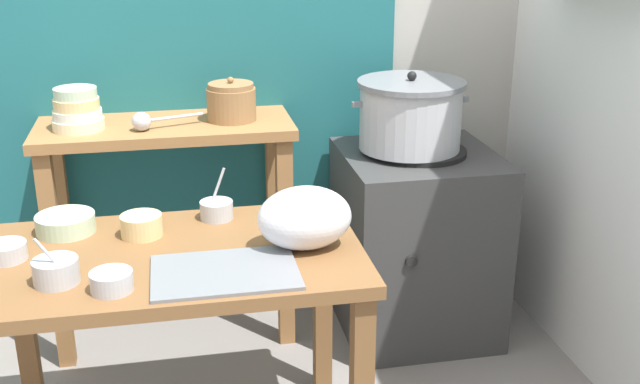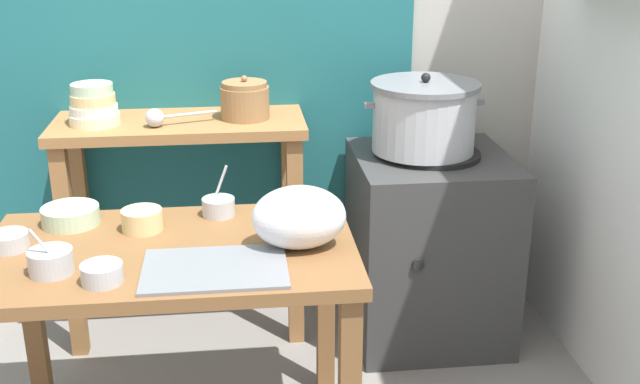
{
  "view_description": "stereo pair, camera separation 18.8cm",
  "coord_description": "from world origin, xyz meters",
  "px_view_note": "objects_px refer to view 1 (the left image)",
  "views": [
    {
      "loc": [
        -0.13,
        -2.05,
        1.66
      ],
      "look_at": [
        0.32,
        0.19,
        0.82
      ],
      "focal_mm": 43.35,
      "sensor_mm": 36.0,
      "label": 1
    },
    {
      "loc": [
        0.06,
        -2.08,
        1.66
      ],
      "look_at": [
        0.32,
        0.19,
        0.82
      ],
      "focal_mm": 43.35,
      "sensor_mm": 36.0,
      "label": 2
    }
  ],
  "objects_px": {
    "back_shelf_table": "(169,179)",
    "prep_bowl_0": "(298,203)",
    "stove_block": "(416,242)",
    "prep_bowl_4": "(216,209)",
    "plastic_bag": "(304,217)",
    "steamer_pot": "(410,114)",
    "clay_pot": "(231,102)",
    "bowl_stack_enamel": "(77,110)",
    "serving_tray": "(225,272)",
    "prep_bowl_1": "(65,223)",
    "prep_bowl_6": "(111,280)",
    "prep_table": "(176,286)",
    "prep_bowl_3": "(141,225)",
    "ladle": "(144,121)",
    "prep_bowl_5": "(6,251)",
    "prep_bowl_2": "(56,270)"
  },
  "relations": [
    {
      "from": "back_shelf_table",
      "to": "prep_bowl_0",
      "type": "distance_m",
      "value": 0.69
    },
    {
      "from": "stove_block",
      "to": "prep_bowl_4",
      "type": "distance_m",
      "value": 0.99
    },
    {
      "from": "plastic_bag",
      "to": "steamer_pot",
      "type": "bearing_deg",
      "value": 52.74
    },
    {
      "from": "back_shelf_table",
      "to": "stove_block",
      "type": "bearing_deg",
      "value": -7.62
    },
    {
      "from": "prep_bowl_4",
      "to": "steamer_pot",
      "type": "bearing_deg",
      "value": 29.25
    },
    {
      "from": "clay_pot",
      "to": "prep_bowl_4",
      "type": "relative_size",
      "value": 1.13
    },
    {
      "from": "bowl_stack_enamel",
      "to": "prep_bowl_4",
      "type": "xyz_separation_m",
      "value": [
        0.46,
        -0.52,
        -0.22
      ]
    },
    {
      "from": "steamer_pot",
      "to": "clay_pot",
      "type": "distance_m",
      "value": 0.69
    },
    {
      "from": "clay_pot",
      "to": "plastic_bag",
      "type": "distance_m",
      "value": 0.85
    },
    {
      "from": "plastic_bag",
      "to": "prep_bowl_4",
      "type": "bearing_deg",
      "value": 130.59
    },
    {
      "from": "serving_tray",
      "to": "prep_bowl_1",
      "type": "distance_m",
      "value": 0.6
    },
    {
      "from": "prep_bowl_0",
      "to": "prep_bowl_6",
      "type": "xyz_separation_m",
      "value": [
        -0.57,
        -0.45,
        -0.0
      ]
    },
    {
      "from": "stove_block",
      "to": "bowl_stack_enamel",
      "type": "xyz_separation_m",
      "value": [
        -1.28,
        0.11,
        0.59
      ]
    },
    {
      "from": "prep_table",
      "to": "prep_bowl_3",
      "type": "distance_m",
      "value": 0.22
    },
    {
      "from": "prep_bowl_6",
      "to": "prep_bowl_1",
      "type": "bearing_deg",
      "value": 110.39
    },
    {
      "from": "prep_table",
      "to": "plastic_bag",
      "type": "xyz_separation_m",
      "value": [
        0.38,
        -0.04,
        0.21
      ]
    },
    {
      "from": "bowl_stack_enamel",
      "to": "prep_bowl_0",
      "type": "relative_size",
      "value": 1.68
    },
    {
      "from": "ladle",
      "to": "plastic_bag",
      "type": "bearing_deg",
      "value": -58.25
    },
    {
      "from": "plastic_bag",
      "to": "prep_bowl_5",
      "type": "height_order",
      "value": "plastic_bag"
    },
    {
      "from": "prep_bowl_2",
      "to": "prep_bowl_3",
      "type": "height_order",
      "value": "prep_bowl_2"
    },
    {
      "from": "prep_bowl_6",
      "to": "stove_block",
      "type": "bearing_deg",
      "value": 37.59
    },
    {
      "from": "serving_tray",
      "to": "plastic_bag",
      "type": "height_order",
      "value": "plastic_bag"
    },
    {
      "from": "prep_table",
      "to": "ladle",
      "type": "height_order",
      "value": "ladle"
    },
    {
      "from": "prep_bowl_2",
      "to": "ladle",
      "type": "bearing_deg",
      "value": 74.48
    },
    {
      "from": "stove_block",
      "to": "prep_bowl_6",
      "type": "distance_m",
      "value": 1.47
    },
    {
      "from": "bowl_stack_enamel",
      "to": "serving_tray",
      "type": "distance_m",
      "value": 1.07
    },
    {
      "from": "serving_tray",
      "to": "ladle",
      "type": "bearing_deg",
      "value": 103.69
    },
    {
      "from": "ladle",
      "to": "prep_bowl_4",
      "type": "xyz_separation_m",
      "value": [
        0.22,
        -0.46,
        -0.18
      ]
    },
    {
      "from": "ladle",
      "to": "prep_bowl_1",
      "type": "xyz_separation_m",
      "value": [
        -0.25,
        -0.48,
        -0.18
      ]
    },
    {
      "from": "stove_block",
      "to": "prep_bowl_1",
      "type": "height_order",
      "value": "stove_block"
    },
    {
      "from": "prep_table",
      "to": "prep_bowl_5",
      "type": "relative_size",
      "value": 9.44
    },
    {
      "from": "clay_pot",
      "to": "prep_bowl_0",
      "type": "distance_m",
      "value": 0.61
    },
    {
      "from": "prep_table",
      "to": "prep_bowl_0",
      "type": "distance_m",
      "value": 0.49
    },
    {
      "from": "prep_bowl_1",
      "to": "clay_pot",
      "type": "bearing_deg",
      "value": 44.91
    },
    {
      "from": "ladle",
      "to": "prep_bowl_2",
      "type": "distance_m",
      "value": 0.89
    },
    {
      "from": "steamer_pot",
      "to": "prep_bowl_4",
      "type": "bearing_deg",
      "value": -150.75
    },
    {
      "from": "prep_table",
      "to": "prep_bowl_3",
      "type": "bearing_deg",
      "value": 122.78
    },
    {
      "from": "steamer_pot",
      "to": "plastic_bag",
      "type": "xyz_separation_m",
      "value": [
        -0.55,
        -0.72,
        -0.1
      ]
    },
    {
      "from": "prep_bowl_0",
      "to": "prep_bowl_6",
      "type": "distance_m",
      "value": 0.73
    },
    {
      "from": "ladle",
      "to": "prep_bowl_2",
      "type": "relative_size",
      "value": 1.84
    },
    {
      "from": "steamer_pot",
      "to": "bowl_stack_enamel",
      "type": "bearing_deg",
      "value": 176.04
    },
    {
      "from": "clay_pot",
      "to": "prep_bowl_2",
      "type": "distance_m",
      "value": 1.1
    },
    {
      "from": "back_shelf_table",
      "to": "bowl_stack_enamel",
      "type": "xyz_separation_m",
      "value": [
        -0.31,
        -0.02,
        0.29
      ]
    },
    {
      "from": "ladle",
      "to": "prep_bowl_0",
      "type": "relative_size",
      "value": 2.35
    },
    {
      "from": "prep_bowl_0",
      "to": "prep_bowl_5",
      "type": "height_order",
      "value": "prep_bowl_0"
    },
    {
      "from": "back_shelf_table",
      "to": "prep_bowl_0",
      "type": "bearing_deg",
      "value": -53.05
    },
    {
      "from": "clay_pot",
      "to": "prep_bowl_4",
      "type": "height_order",
      "value": "clay_pot"
    },
    {
      "from": "prep_table",
      "to": "bowl_stack_enamel",
      "type": "relative_size",
      "value": 5.89
    },
    {
      "from": "clay_pot",
      "to": "stove_block",
      "type": "bearing_deg",
      "value": -10.27
    },
    {
      "from": "serving_tray",
      "to": "prep_bowl_5",
      "type": "bearing_deg",
      "value": 160.49
    }
  ]
}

